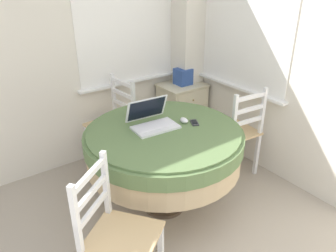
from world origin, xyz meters
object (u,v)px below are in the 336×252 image
(round_dining_table, at_px, (164,145))
(corner_cabinet, at_px, (182,112))
(computer_mouse, at_px, (184,120))
(laptop, at_px, (152,121))
(storage_box, at_px, (183,76))
(dining_chair_near_back_window, at_px, (114,124))
(dining_chair_camera_near, at_px, (116,237))
(cell_phone, at_px, (194,123))
(dining_chair_near_right_window, at_px, (237,133))

(round_dining_table, xyz_separation_m, corner_cabinet, (0.91, 0.91, -0.27))
(computer_mouse, distance_m, corner_cabinet, 1.22)
(round_dining_table, height_order, laptop, laptop)
(laptop, relative_size, storage_box, 2.05)
(corner_cabinet, xyz_separation_m, storage_box, (0.01, 0.01, 0.43))
(dining_chair_near_back_window, relative_size, dining_chair_camera_near, 1.00)
(dining_chair_near_back_window, bearing_deg, computer_mouse, -76.73)
(computer_mouse, relative_size, corner_cabinet, 0.12)
(laptop, distance_m, cell_phone, 0.34)
(dining_chair_near_right_window, relative_size, storage_box, 5.07)
(laptop, height_order, dining_chair_camera_near, laptop)
(round_dining_table, xyz_separation_m, dining_chair_near_back_window, (-0.00, 0.87, -0.16))
(dining_chair_near_back_window, distance_m, dining_chair_camera_near, 1.55)
(dining_chair_near_right_window, bearing_deg, corner_cabinet, 87.16)
(laptop, distance_m, dining_chair_camera_near, 0.96)
(cell_phone, bearing_deg, corner_cabinet, 56.39)
(laptop, xyz_separation_m, storage_box, (0.96, 0.82, -0.02))
(round_dining_table, distance_m, dining_chair_near_right_window, 0.88)
(computer_mouse, distance_m, storage_box, 1.16)
(round_dining_table, xyz_separation_m, storage_box, (0.92, 0.92, 0.16))
(dining_chair_near_right_window, bearing_deg, storage_box, 86.48)
(computer_mouse, bearing_deg, dining_chair_near_back_window, 103.27)
(computer_mouse, height_order, storage_box, storage_box)
(round_dining_table, bearing_deg, dining_chair_near_back_window, 90.08)
(dining_chair_near_right_window, bearing_deg, laptop, 174.30)
(dining_chair_near_back_window, height_order, corner_cabinet, dining_chair_near_back_window)
(round_dining_table, height_order, dining_chair_camera_near, dining_chair_camera_near)
(corner_cabinet, relative_size, storage_box, 3.77)
(dining_chair_near_back_window, bearing_deg, dining_chair_camera_near, -117.08)
(corner_cabinet, height_order, storage_box, storage_box)
(round_dining_table, xyz_separation_m, computer_mouse, (0.20, 0.00, 0.16))
(round_dining_table, relative_size, dining_chair_near_right_window, 1.37)
(storage_box, bearing_deg, computer_mouse, -127.98)
(dining_chair_near_right_window, bearing_deg, computer_mouse, -179.21)
(round_dining_table, height_order, computer_mouse, computer_mouse)
(cell_phone, relative_size, dining_chair_near_back_window, 0.14)
(computer_mouse, bearing_deg, dining_chair_near_right_window, 0.79)
(dining_chair_near_back_window, relative_size, storage_box, 5.07)
(cell_phone, xyz_separation_m, corner_cabinet, (0.64, 0.97, -0.41))
(computer_mouse, xyz_separation_m, corner_cabinet, (0.70, 0.91, -0.42))
(laptop, height_order, computer_mouse, laptop)
(dining_chair_near_right_window, xyz_separation_m, dining_chair_camera_near, (-1.57, -0.52, 0.00))
(laptop, xyz_separation_m, dining_chair_near_right_window, (0.90, -0.09, -0.34))
(laptop, distance_m, dining_chair_near_back_window, 0.84)
(laptop, bearing_deg, computer_mouse, -22.30)
(cell_phone, distance_m, dining_chair_near_back_window, 1.01)
(cell_phone, relative_size, storage_box, 0.69)
(cell_phone, distance_m, dining_chair_camera_near, 1.11)
(laptop, height_order, dining_chair_near_back_window, laptop)
(dining_chair_near_right_window, xyz_separation_m, corner_cabinet, (0.04, 0.90, -0.11))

